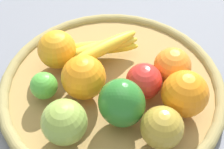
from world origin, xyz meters
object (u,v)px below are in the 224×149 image
(orange_1, at_px, (185,94))
(lime_0, at_px, (44,86))
(orange_3, at_px, (172,66))
(apple_1, at_px, (144,81))
(banana_bunch, at_px, (102,48))
(apple_2, at_px, (162,128))
(apple_0, at_px, (64,122))
(bell_pepper, at_px, (122,103))
(orange_0, at_px, (57,49))
(orange_2, at_px, (84,77))

(orange_1, bearing_deg, lime_0, 76.17)
(orange_3, distance_m, orange_1, 0.07)
(orange_1, xyz_separation_m, apple_1, (0.04, 0.06, -0.01))
(banana_bunch, relative_size, apple_2, 2.30)
(apple_2, height_order, apple_0, apple_0)
(bell_pepper, height_order, orange_0, bell_pepper)
(apple_1, bearing_deg, apple_2, -174.19)
(orange_3, distance_m, apple_2, 0.14)
(apple_2, height_order, apple_1, apple_2)
(orange_0, relative_size, apple_2, 1.08)
(banana_bunch, relative_size, apple_0, 2.13)
(orange_0, distance_m, apple_0, 0.17)
(orange_1, xyz_separation_m, orange_2, (0.06, 0.17, -0.00))
(bell_pepper, bearing_deg, orange_3, -113.05)
(orange_2, xyz_separation_m, apple_1, (-0.02, -0.11, -0.01))
(orange_3, xyz_separation_m, apple_0, (-0.10, 0.20, 0.00))
(lime_0, relative_size, apple_1, 0.76)
(apple_2, height_order, orange_2, orange_2)
(bell_pepper, bearing_deg, orange_1, -145.06)
(orange_1, relative_size, apple_0, 1.08)
(lime_0, relative_size, apple_2, 0.72)
(orange_1, height_order, orange_2, same)
(orange_1, distance_m, orange_2, 0.18)
(orange_0, xyz_separation_m, apple_2, (-0.20, -0.17, -0.00))
(orange_0, bearing_deg, apple_0, -176.25)
(orange_0, bearing_deg, apple_2, -140.22)
(lime_0, bearing_deg, orange_1, -103.83)
(orange_3, distance_m, apple_0, 0.23)
(bell_pepper, bearing_deg, banana_bunch, -54.22)
(bell_pepper, relative_size, orange_0, 1.21)
(bell_pepper, bearing_deg, orange_2, -20.28)
(banana_bunch, relative_size, lime_0, 3.21)
(apple_1, bearing_deg, apple_0, 117.59)
(banana_bunch, distance_m, apple_0, 0.20)
(banana_bunch, height_order, orange_2, orange_2)
(orange_3, distance_m, orange_2, 0.17)
(orange_1, bearing_deg, orange_3, 2.79)
(apple_0, xyz_separation_m, orange_2, (0.09, -0.04, 0.00))
(lime_0, height_order, orange_3, orange_3)
(banana_bunch, relative_size, orange_2, 1.99)
(apple_2, bearing_deg, apple_1, 5.81)
(orange_1, height_order, apple_0, orange_1)
(orange_0, xyz_separation_m, apple_1, (-0.10, -0.16, -0.00))
(bell_pepper, bearing_deg, apple_0, 41.53)
(bell_pepper, distance_m, orange_2, 0.09)
(apple_1, bearing_deg, orange_2, 81.98)
(orange_2, bearing_deg, apple_1, -98.02)
(apple_0, distance_m, apple_1, 0.16)
(lime_0, distance_m, orange_0, 0.08)
(apple_2, relative_size, orange_2, 0.87)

